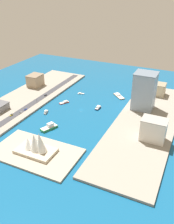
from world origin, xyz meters
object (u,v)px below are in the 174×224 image
ferry_green_doubledeck (49,127)px  taxi_yellow_cab (11,115)px  apartment_midrise_tan (35,80)px  traffic_light_waterfront (37,101)px  office_block_beige (159,89)px  hatchback_blue (25,109)px  opera_landmark (35,145)px  sedan_silver (20,113)px  yacht_sleek_gray (46,112)px  tower_tall_glass (144,91)px  hotel_broad_white (153,130)px  suv_black (45,95)px  barge_flat_brown (119,96)px  patrol_launch_navy (98,108)px  tugboat_red (64,102)px  sailboat_small_white (81,93)px

ferry_green_doubledeck → taxi_yellow_cab: ferry_green_doubledeck is taller
ferry_green_doubledeck → apartment_midrise_tan: (91.08, -99.46, 9.56)m
ferry_green_doubledeck → traffic_light_waterfront: traffic_light_waterfront is taller
office_block_beige → taxi_yellow_cab: bearing=43.0°
hatchback_blue → traffic_light_waterfront: size_ratio=0.75×
office_block_beige → opera_landmark: opera_landmark is taller
hatchback_blue → sedan_silver: size_ratio=1.05×
office_block_beige → yacht_sleek_gray: bearing=43.6°
tower_tall_glass → hotel_broad_white: size_ratio=1.86×
traffic_light_waterfront → ferry_green_doubledeck: bearing=137.7°
ferry_green_doubledeck → suv_black: bearing=-53.4°
barge_flat_brown → ferry_green_doubledeck: (43.66, 122.59, 1.13)m
ferry_green_doubledeck → patrol_launch_navy: bearing=-113.7°
yacht_sleek_gray → office_block_beige: office_block_beige is taller
tugboat_red → suv_black: (35.25, -5.01, 2.39)m
opera_landmark → yacht_sleek_gray: bearing=-62.5°
hatchback_blue → opera_landmark: size_ratio=0.12×
hatchback_blue → apartment_midrise_tan: bearing=-62.9°
patrol_launch_navy → barge_flat_brown: bearing=-103.5°
apartment_midrise_tan → hatchback_blue: 86.32m
sedan_silver → sailboat_small_white: bearing=-113.3°
barge_flat_brown → yacht_sleek_gray: 114.48m
sedan_silver → traffic_light_waterfront: 33.08m
office_block_beige → tower_tall_glass: 57.54m
yacht_sleek_gray → taxi_yellow_cab: size_ratio=2.59×
tugboat_red → traffic_light_waterfront: (30.75, 22.62, 5.79)m
ferry_green_doubledeck → hotel_broad_white: size_ratio=0.84×
tower_tall_glass → suv_black: tower_tall_glass is taller
taxi_yellow_cab → traffic_light_waterfront: 42.99m
barge_flat_brown → sedan_silver: bearing=49.1°
hotel_broad_white → tower_tall_glass: bearing=-68.1°
taxi_yellow_cab → hatchback_blue: hatchback_blue is taller
suv_black → hatchback_blue: bearing=92.1°
sailboat_small_white → opera_landmark: opera_landmark is taller
patrol_launch_navy → ferry_green_doubledeck: bearing=66.3°
yacht_sleek_gray → hatchback_blue: 27.79m
patrol_launch_navy → suv_black: (85.35, -0.61, 2.01)m
patrol_launch_navy → apartment_midrise_tan: bearing=-12.7°
ferry_green_doubledeck → apartment_midrise_tan: apartment_midrise_tan is taller
hotel_broad_white → traffic_light_waterfront: hotel_broad_white is taller
office_block_beige → tower_tall_glass: (11.24, 54.13, 15.94)m
taxi_yellow_cab → hotel_broad_white: bearing=-172.5°
yacht_sleek_gray → suv_black: suv_black is taller
taxi_yellow_cab → apartment_midrise_tan: bearing=-71.4°
ferry_green_doubledeck → office_block_beige: 178.06m
patrol_launch_navy → suv_black: bearing=-0.4°
suv_black → barge_flat_brown: bearing=-152.8°
yacht_sleek_gray → apartment_midrise_tan: (65.50, -68.03, 10.25)m
yacht_sleek_gray → taxi_yellow_cab: (33.01, 28.39, 1.94)m
apartment_midrise_tan → tower_tall_glass: 178.25m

